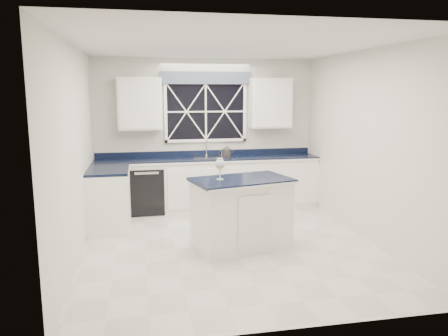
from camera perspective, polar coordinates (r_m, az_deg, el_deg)
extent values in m
plane|color=silver|center=(6.18, 0.86, -10.01)|extent=(4.50, 4.50, 0.00)
cube|color=silver|center=(8.06, -2.42, 4.54)|extent=(4.00, 0.10, 2.70)
cube|color=white|center=(7.90, -2.05, -2.17)|extent=(3.98, 0.60, 0.90)
cube|color=white|center=(7.05, -14.81, -4.00)|extent=(0.60, 1.00, 0.90)
cube|color=black|center=(7.81, -2.07, 1.20)|extent=(3.98, 0.64, 0.04)
cube|color=black|center=(7.82, -10.04, -2.75)|extent=(0.60, 0.58, 0.82)
cube|color=black|center=(8.00, -2.41, 7.37)|extent=(1.40, 0.02, 1.00)
cube|color=slate|center=(7.93, -2.38, 11.69)|extent=(1.65, 0.04, 0.22)
cube|color=white|center=(7.76, -10.95, 8.23)|extent=(0.75, 0.34, 0.90)
cube|color=white|center=(8.12, 6.05, 8.42)|extent=(0.75, 0.34, 0.90)
cylinder|color=#B1B1B3|center=(8.02, -2.31, 1.71)|extent=(0.05, 0.05, 0.04)
cylinder|color=#B1B1B3|center=(8.00, -2.32, 2.71)|extent=(0.02, 0.02, 0.28)
cylinder|color=#B1B1B3|center=(7.90, -2.23, 3.56)|extent=(0.02, 0.18, 0.02)
cube|color=white|center=(5.96, 2.27, -6.12)|extent=(1.36, 0.98, 0.92)
cube|color=black|center=(5.84, 2.30, -1.58)|extent=(1.43, 1.06, 0.04)
cube|color=#B4B4AF|center=(7.50, 1.42, -6.32)|extent=(1.61, 1.17, 0.01)
cube|color=black|center=(7.50, 1.42, -6.25)|extent=(1.42, 0.98, 0.01)
cylinder|color=#2F2F31|center=(7.84, 0.35, 1.91)|extent=(0.18, 0.18, 0.15)
cone|color=#2F2F31|center=(7.82, 0.35, 2.67)|extent=(0.15, 0.15, 0.06)
torus|color=#2F2F31|center=(7.82, -0.32, 1.97)|extent=(0.12, 0.02, 0.12)
cylinder|color=#2F2F31|center=(7.85, 1.10, 2.08)|extent=(0.07, 0.02, 0.09)
cylinder|color=silver|center=(5.78, -0.53, -1.47)|extent=(0.09, 0.09, 0.01)
cylinder|color=silver|center=(5.76, -0.53, -0.69)|extent=(0.02, 0.02, 0.15)
ellipsoid|color=silver|center=(5.74, -0.54, 0.55)|extent=(0.12, 0.12, 0.15)
cylinder|color=#DED475|center=(5.74, -0.54, 0.28)|extent=(0.10, 0.10, 0.06)
imported|color=silver|center=(8.07, 0.08, 2.41)|extent=(0.12, 0.12, 0.22)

